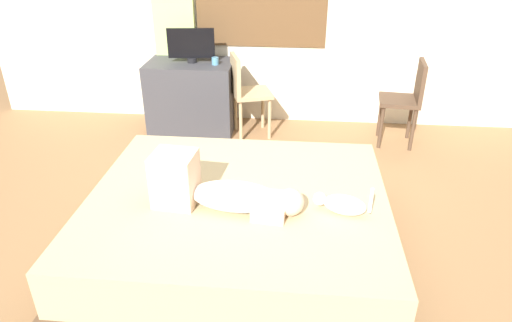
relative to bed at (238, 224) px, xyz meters
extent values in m
plane|color=olive|center=(0.08, 0.03, -0.22)|extent=(16.00, 16.00, 0.00)
cube|color=brown|center=(0.00, 0.00, -0.15)|extent=(2.00, 1.76, 0.14)
cube|color=tan|center=(0.00, 0.00, 0.07)|extent=(1.94, 1.71, 0.32)
ellipsoid|color=silver|center=(0.01, -0.15, 0.32)|extent=(0.58, 0.31, 0.17)
sphere|color=beige|center=(0.34, -0.19, 0.32)|extent=(0.17, 0.17, 0.17)
cube|color=beige|center=(-0.37, -0.12, 0.40)|extent=(0.28, 0.26, 0.34)
cube|color=beige|center=(0.22, -0.17, 0.27)|extent=(0.23, 0.30, 0.08)
ellipsoid|color=silver|center=(0.67, -0.16, 0.30)|extent=(0.28, 0.17, 0.13)
sphere|color=silver|center=(0.52, -0.12, 0.31)|extent=(0.08, 0.08, 0.08)
cylinder|color=silver|center=(0.82, -0.19, 0.36)|extent=(0.03, 0.03, 0.16)
cube|color=#38383D|center=(-0.78, 2.08, 0.15)|extent=(0.90, 0.56, 0.74)
cylinder|color=black|center=(-0.75, 2.08, 0.54)|extent=(0.10, 0.10, 0.05)
cube|color=black|center=(-0.75, 2.08, 0.72)|extent=(0.48, 0.08, 0.30)
cylinder|color=teal|center=(-0.49, 2.02, 0.55)|extent=(0.07, 0.07, 0.08)
cylinder|color=tan|center=(-0.01, 2.17, 0.00)|extent=(0.04, 0.04, 0.44)
cylinder|color=tan|center=(0.08, 1.88, 0.00)|extent=(0.04, 0.04, 0.44)
cylinder|color=tan|center=(-0.30, 2.07, 0.00)|extent=(0.04, 0.04, 0.44)
cylinder|color=tan|center=(-0.21, 1.79, 0.00)|extent=(0.04, 0.04, 0.44)
cube|color=tan|center=(-0.11, 1.98, 0.24)|extent=(0.48, 0.48, 0.04)
cube|color=tan|center=(-0.27, 1.92, 0.45)|extent=(0.16, 0.37, 0.38)
cylinder|color=#4C3828|center=(1.20, 1.77, 0.00)|extent=(0.04, 0.04, 0.44)
cylinder|color=#4C3828|center=(1.23, 2.07, 0.00)|extent=(0.04, 0.04, 0.44)
cylinder|color=#4C3828|center=(1.50, 1.73, 0.00)|extent=(0.04, 0.04, 0.44)
cylinder|color=#4C3828|center=(1.54, 2.04, 0.00)|extent=(0.04, 0.04, 0.44)
cube|color=#4C3828|center=(1.37, 1.90, 0.24)|extent=(0.42, 0.42, 0.04)
cube|color=#4C3828|center=(1.54, 1.88, 0.45)|extent=(0.08, 0.38, 0.38)
cube|color=#ADCC75|center=(-0.98, 2.36, 0.94)|extent=(0.44, 0.06, 2.34)
camera|label=1|loc=(0.36, -2.51, 1.81)|focal=32.02mm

